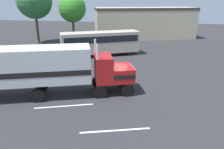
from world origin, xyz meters
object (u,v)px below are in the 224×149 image
at_px(tree_center, 72,9).
at_px(tree_left, 34,1).
at_px(semi_truck, 39,67).
at_px(person_bystander, 38,77).
at_px(parked_car, 33,49).
at_px(parked_bus, 100,41).

bearing_deg(tree_center, tree_left, -169.02).
bearing_deg(semi_truck, tree_left, 119.38).
distance_m(person_bystander, parked_car, 12.89).
bearing_deg(parked_car, person_bystander, -57.74).
xyz_separation_m(person_bystander, tree_center, (-4.05, 20.46, 5.25)).
distance_m(parked_bus, parked_car, 10.04).
xyz_separation_m(parked_car, tree_center, (2.83, 9.56, 5.34)).
height_order(person_bystander, tree_left, tree_left).
height_order(person_bystander, parked_car, person_bystander).
bearing_deg(semi_truck, person_bystander, 125.61).
distance_m(parked_bus, tree_center, 11.46).
bearing_deg(tree_left, parked_car, -66.29).
distance_m(tree_left, tree_center, 6.72).
xyz_separation_m(semi_truck, parked_bus, (1.63, 14.25, -0.46)).
distance_m(person_bystander, tree_left, 22.85).
bearing_deg(tree_center, semi_truck, -76.42).
bearing_deg(tree_left, semi_truck, -60.62).
bearing_deg(tree_center, person_bystander, -78.80).
distance_m(semi_truck, parked_bus, 14.35).
xyz_separation_m(person_bystander, parked_car, (-6.88, 10.90, -0.09)).
distance_m(semi_truck, tree_center, 23.26).
bearing_deg(person_bystander, parked_car, 122.26).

